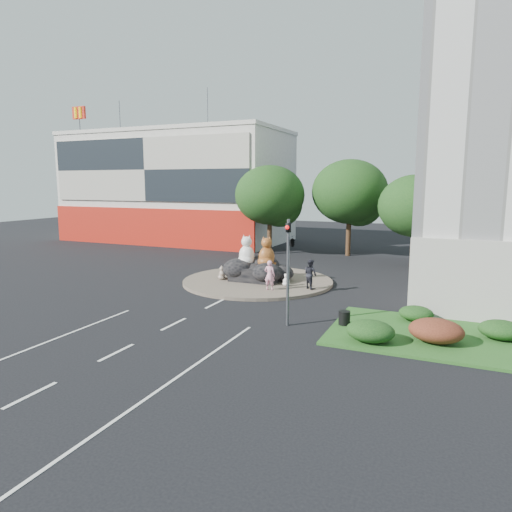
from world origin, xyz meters
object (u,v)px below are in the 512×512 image
(litter_bin, at_px, (344,318))
(cat_tabby, at_px, (267,252))
(kitten_white, at_px, (286,279))
(kitten_calico, at_px, (222,273))
(pedestrian_pink, at_px, (270,275))
(parked_car, at_px, (162,238))
(cat_white, at_px, (247,250))
(pedestrian_dark, at_px, (310,274))

(litter_bin, bearing_deg, cat_tabby, 133.45)
(cat_tabby, bearing_deg, litter_bin, -74.61)
(cat_tabby, bearing_deg, kitten_white, -59.68)
(kitten_calico, bearing_deg, pedestrian_pink, 28.97)
(cat_tabby, xyz_separation_m, parked_car, (-17.34, 12.76, -1.37))
(cat_white, bearing_deg, pedestrian_dark, -9.66)
(kitten_calico, bearing_deg, pedestrian_dark, 47.13)
(kitten_calico, height_order, parked_car, parked_car)
(kitten_white, relative_size, litter_bin, 1.28)
(pedestrian_pink, xyz_separation_m, parked_car, (-18.58, 15.26, -0.35))
(kitten_calico, distance_m, parked_car, 19.98)
(cat_white, height_order, litter_bin, cat_white)
(pedestrian_pink, relative_size, parked_car, 0.40)
(cat_white, distance_m, parked_car, 20.54)
(pedestrian_pink, distance_m, litter_bin, 7.47)
(kitten_calico, bearing_deg, kitten_white, 47.76)
(kitten_calico, xyz_separation_m, kitten_white, (4.65, -0.12, -0.05))
(cat_white, bearing_deg, cat_tabby, 8.14)
(pedestrian_pink, bearing_deg, cat_tabby, -65.70)
(pedestrian_pink, xyz_separation_m, pedestrian_dark, (2.18, 1.28, 0.01))
(cat_tabby, bearing_deg, pedestrian_dark, -47.78)
(cat_white, distance_m, pedestrian_pink, 3.70)
(kitten_calico, xyz_separation_m, litter_bin, (9.76, -6.31, -0.22))
(pedestrian_dark, relative_size, parked_car, 0.40)
(cat_white, bearing_deg, pedestrian_pink, -38.82)
(cat_white, relative_size, pedestrian_pink, 1.15)
(cat_tabby, xyz_separation_m, kitten_calico, (-2.84, -0.99, -1.46))
(kitten_calico, relative_size, kitten_white, 1.13)
(parked_car, bearing_deg, cat_tabby, -127.65)
(cat_tabby, height_order, parked_car, cat_tabby)
(litter_bin, bearing_deg, kitten_white, 129.54)
(pedestrian_pink, bearing_deg, litter_bin, 137.81)
(parked_car, relative_size, litter_bin, 7.07)
(cat_tabby, relative_size, parked_car, 0.45)
(pedestrian_dark, bearing_deg, kitten_white, 30.67)
(kitten_calico, relative_size, pedestrian_dark, 0.51)
(cat_white, xyz_separation_m, pedestrian_pink, (2.64, -2.38, -1.03))
(cat_white, height_order, pedestrian_dark, cat_white)
(cat_white, xyz_separation_m, cat_tabby, (1.40, 0.12, -0.01))
(pedestrian_pink, distance_m, pedestrian_dark, 2.53)
(cat_tabby, bearing_deg, parked_car, 115.59)
(kitten_calico, xyz_separation_m, parked_car, (-14.50, 13.75, 0.09))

